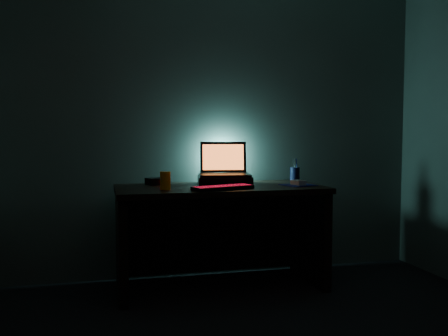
{
  "coord_description": "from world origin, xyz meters",
  "views": [
    {
      "loc": [
        -0.85,
        -1.89,
        1.14
      ],
      "look_at": [
        0.02,
        1.57,
        0.89
      ],
      "focal_mm": 40.0,
      "sensor_mm": 36.0,
      "label": 1
    }
  ],
  "objects_px": {
    "pen_cup": "(295,174)",
    "juice_glass": "(165,181)",
    "laptop": "(224,168)",
    "keyboard": "(223,188)",
    "mouse": "(298,183)",
    "router": "(157,181)"
  },
  "relations": [
    {
      "from": "pen_cup",
      "to": "juice_glass",
      "type": "xyz_separation_m",
      "value": [
        -1.1,
        -0.37,
        0.01
      ]
    },
    {
      "from": "juice_glass",
      "to": "pen_cup",
      "type": "bearing_deg",
      "value": 18.58
    },
    {
      "from": "laptop",
      "to": "pen_cup",
      "type": "distance_m",
      "value": 0.61
    },
    {
      "from": "keyboard",
      "to": "juice_glass",
      "type": "distance_m",
      "value": 0.4
    },
    {
      "from": "laptop",
      "to": "juice_glass",
      "type": "height_order",
      "value": "laptop"
    },
    {
      "from": "mouse",
      "to": "pen_cup",
      "type": "bearing_deg",
      "value": 58.58
    },
    {
      "from": "router",
      "to": "mouse",
      "type": "bearing_deg",
      "value": -36.26
    },
    {
      "from": "laptop",
      "to": "keyboard",
      "type": "bearing_deg",
      "value": -95.87
    },
    {
      "from": "mouse",
      "to": "router",
      "type": "height_order",
      "value": "router"
    },
    {
      "from": "mouse",
      "to": "keyboard",
      "type": "bearing_deg",
      "value": 178.19
    },
    {
      "from": "mouse",
      "to": "juice_glass",
      "type": "relative_size",
      "value": 0.9
    },
    {
      "from": "keyboard",
      "to": "router",
      "type": "bearing_deg",
      "value": 115.04
    },
    {
      "from": "laptop",
      "to": "keyboard",
      "type": "distance_m",
      "value": 0.43
    },
    {
      "from": "mouse",
      "to": "router",
      "type": "bearing_deg",
      "value": 149.72
    },
    {
      "from": "juice_glass",
      "to": "router",
      "type": "relative_size",
      "value": 0.67
    },
    {
      "from": "mouse",
      "to": "pen_cup",
      "type": "relative_size",
      "value": 1.01
    },
    {
      "from": "mouse",
      "to": "juice_glass",
      "type": "bearing_deg",
      "value": 168.85
    },
    {
      "from": "mouse",
      "to": "pen_cup",
      "type": "xyz_separation_m",
      "value": [
        0.11,
        0.33,
        0.03
      ]
    },
    {
      "from": "mouse",
      "to": "router",
      "type": "distance_m",
      "value": 1.05
    },
    {
      "from": "keyboard",
      "to": "mouse",
      "type": "relative_size",
      "value": 4.05
    },
    {
      "from": "laptop",
      "to": "router",
      "type": "height_order",
      "value": "laptop"
    },
    {
      "from": "pen_cup",
      "to": "router",
      "type": "xyz_separation_m",
      "value": [
        -1.11,
        -0.02,
        -0.03
      ]
    }
  ]
}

